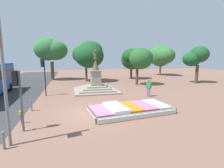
% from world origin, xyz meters
% --- Properties ---
extents(ground_plane, '(83.33, 83.33, 0.00)m').
position_xyz_m(ground_plane, '(0.00, 0.00, 0.00)').
color(ground_plane, brown).
extents(flower_planter, '(6.38, 3.80, 0.59)m').
position_xyz_m(flower_planter, '(2.53, -0.57, 0.23)').
color(flower_planter, '#38281C').
rests_on(flower_planter, ground_plane).
extents(statue_monument, '(4.98, 4.98, 4.80)m').
position_xyz_m(statue_monument, '(1.21, 7.81, 0.73)').
color(statue_monument, gray).
rests_on(statue_monument, ground_plane).
extents(traffic_light_near_crossing, '(0.42, 0.30, 3.32)m').
position_xyz_m(traffic_light_near_crossing, '(-4.27, -2.36, 2.30)').
color(traffic_light_near_crossing, '#4C5156').
rests_on(traffic_light_near_crossing, ground_plane).
extents(traffic_light_mid_block, '(0.41, 0.29, 3.78)m').
position_xyz_m(traffic_light_mid_block, '(-4.26, 6.53, 2.60)').
color(traffic_light_mid_block, '#2D2D33').
rests_on(traffic_light_mid_block, ground_plane).
extents(banner_pole, '(0.15, 0.63, 6.40)m').
position_xyz_m(banner_pole, '(-4.34, -3.93, 3.35)').
color(banner_pole, slate).
rests_on(banner_pole, ground_plane).
extents(pedestrian_near_planter, '(0.48, 0.40, 1.78)m').
position_xyz_m(pedestrian_near_planter, '(6.04, 3.80, 1.04)').
color(pedestrian_near_planter, '#8C4C99').
rests_on(pedestrian_near_planter, ground_plane).
extents(kerb_bollard_south, '(0.13, 0.13, 0.85)m').
position_xyz_m(kerb_bollard_south, '(-4.51, -4.21, 0.44)').
color(kerb_bollard_south, slate).
rests_on(kerb_bollard_south, ground_plane).
extents(kerb_bollard_mid_a, '(0.12, 0.12, 0.82)m').
position_xyz_m(kerb_bollard_mid_a, '(-4.56, -1.10, 0.43)').
color(kerb_bollard_mid_a, '#2D2D33').
rests_on(kerb_bollard_mid_a, ground_plane).
extents(kerb_bollard_mid_b, '(0.13, 0.13, 0.88)m').
position_xyz_m(kerb_bollard_mid_b, '(-4.50, 1.38, 0.46)').
color(kerb_bollard_mid_b, slate).
rests_on(kerb_bollard_mid_b, ground_plane).
extents(park_tree_far_left, '(3.99, 3.88, 5.46)m').
position_xyz_m(park_tree_far_left, '(9.15, 17.64, 3.64)').
color(park_tree_far_left, '#4C3823').
rests_on(park_tree_far_left, ground_plane).
extents(park_tree_behind_statue, '(3.75, 3.06, 5.60)m').
position_xyz_m(park_tree_behind_statue, '(16.98, 10.95, 4.00)').
color(park_tree_behind_statue, '#4C3823').
rests_on(park_tree_behind_statue, ground_plane).
extents(park_tree_far_right, '(4.92, 5.71, 6.49)m').
position_xyz_m(park_tree_far_right, '(1.21, 16.18, 4.38)').
color(park_tree_far_right, '#4C3823').
rests_on(park_tree_far_right, ground_plane).
extents(park_tree_street_side, '(5.49, 4.44, 7.12)m').
position_xyz_m(park_tree_street_side, '(-4.94, 19.37, 5.08)').
color(park_tree_street_side, brown).
rests_on(park_tree_street_side, ground_plane).
extents(park_tree_mid_canopy, '(4.67, 5.86, 6.36)m').
position_xyz_m(park_tree_mid_canopy, '(17.49, 22.12, 4.15)').
color(park_tree_mid_canopy, '#4C3823').
rests_on(park_tree_mid_canopy, ground_plane).
extents(park_tree_distant, '(3.34, 3.34, 5.28)m').
position_xyz_m(park_tree_distant, '(8.06, 10.85, 3.75)').
color(park_tree_distant, '#4C3823').
rests_on(park_tree_distant, ground_plane).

